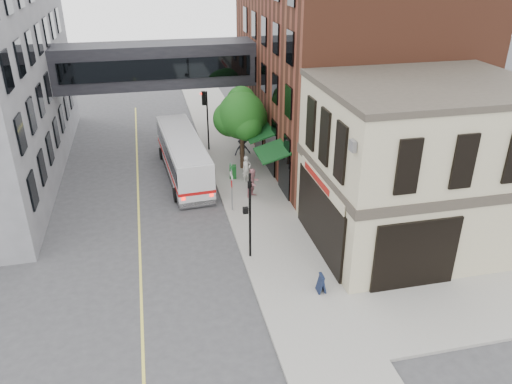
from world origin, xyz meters
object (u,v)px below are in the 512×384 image
pedestrian_a (247,169)px  sandwich_board (321,283)px  pedestrian_b (253,183)px  bus (183,155)px  pedestrian_c (242,150)px  newspaper_box (233,172)px

pedestrian_a → sandwich_board: (0.83, -12.29, -0.42)m
pedestrian_b → sandwich_board: size_ratio=2.09×
bus → pedestrian_a: bearing=-28.2°
pedestrian_a → pedestrian_c: size_ratio=0.94×
bus → pedestrian_a: (3.92, -2.10, -0.52)m
pedestrian_b → sandwich_board: (0.91, -9.95, -0.48)m
pedestrian_a → bus: bearing=133.2°
bus → pedestrian_b: bus is taller
bus → newspaper_box: bus is taller
pedestrian_b → newspaper_box: (-0.73, 2.97, -0.47)m
bus → pedestrian_c: 4.43m
pedestrian_a → pedestrian_c: bearing=65.0°
newspaper_box → pedestrian_c: bearing=75.0°
sandwich_board → pedestrian_c: bearing=93.1°
pedestrian_a → sandwich_board: bearing=-104.7°
pedestrian_a → sandwich_board: size_ratio=1.95×
newspaper_box → sandwich_board: (1.64, -12.92, -0.01)m
pedestrian_a → newspaper_box: bearing=123.3°
bus → pedestrian_a: 4.48m
pedestrian_c → bus: bearing=-173.0°
pedestrian_a → pedestrian_b: size_ratio=0.93×
newspaper_box → pedestrian_b: bearing=-66.5°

